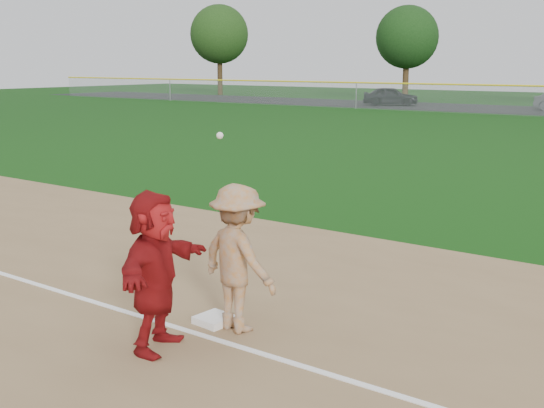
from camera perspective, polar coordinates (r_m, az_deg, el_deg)
The scene contains 8 objects.
ground at distance 9.89m, azimuth -5.19°, elevation -8.83°, with size 160.00×160.00×0.00m, color #0F3C0B.
foul_line at distance 9.34m, azimuth -8.48°, elevation -10.03°, with size 60.00×0.10×0.01m, color white.
first_base at distance 9.35m, azimuth -4.84°, elevation -9.61°, with size 0.44×0.44×0.10m, color white.
base_runner at distance 8.35m, azimuth -9.75°, elevation -5.54°, with size 1.84×0.59×1.98m, color maroon.
car_left at distance 58.29m, azimuth 9.90°, elevation 8.89°, with size 1.83×4.54×1.55m, color black.
first_base_play at distance 8.83m, azimuth -2.86°, elevation -4.55°, with size 1.36×0.92×2.56m.
tree_0 at distance 77.44m, azimuth -4.43°, elevation 13.97°, with size 6.40×6.40×9.81m.
tree_1 at distance 66.25m, azimuth 11.25°, elevation 13.52°, with size 5.80×5.80×8.75m.
Camera 1 is at (6.15, -6.93, 3.46)m, focal length 45.00 mm.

